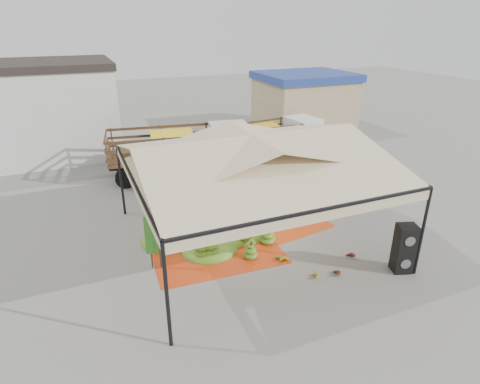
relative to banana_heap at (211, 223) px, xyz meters
name	(u,v)px	position (x,y,z in m)	size (l,w,h in m)	color
ground	(251,240)	(1.27, -0.81, -0.55)	(90.00, 90.00, 0.00)	slate
canopy_tent	(252,155)	(1.27, -0.81, 2.75)	(8.10, 8.10, 4.00)	black
building_tan	(304,102)	(11.27, 12.19, 1.52)	(6.30, 5.30, 4.10)	tan
tarp_left	(212,244)	(-0.16, -0.56, -0.55)	(4.42, 4.21, 0.01)	red
tarp_right	(266,218)	(2.57, 0.57, -0.55)	(3.91, 4.11, 0.01)	#E53F15
banana_heap	(211,223)	(0.00, 0.00, 0.00)	(5.15, 4.23, 1.10)	#4F6E16
hand_yellow_a	(314,275)	(2.13, -3.77, -0.45)	(0.43, 0.35, 0.20)	#B38323
hand_yellow_b	(284,259)	(1.71, -2.60, -0.46)	(0.40, 0.33, 0.18)	gold
hand_red_a	(335,272)	(2.82, -3.91, -0.45)	(0.46, 0.38, 0.21)	#5A2614
hand_red_b	(350,255)	(3.91, -3.27, -0.45)	(0.44, 0.36, 0.20)	#551813
hand_green	(277,258)	(1.51, -2.46, -0.44)	(0.47, 0.39, 0.21)	#447B19
hanging_bunches	(304,167)	(3.31, -0.93, 2.07)	(4.74, 0.24, 0.20)	#357618
speaker_stack	(404,248)	(4.97, -4.51, 0.28)	(0.73, 0.68, 1.65)	black
banana_leaves	(153,266)	(-2.43, -1.15, -0.55)	(0.96, 1.36, 3.70)	#296A1C
vendor	(256,177)	(3.31, 3.12, 0.22)	(0.56, 0.37, 1.55)	gray
truck_left	(187,146)	(1.02, 6.72, 0.98)	(7.49, 3.45, 2.48)	#4F371A
truck_right	(276,135)	(6.69, 7.68, 0.73)	(6.23, 2.75, 2.07)	#4C3519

